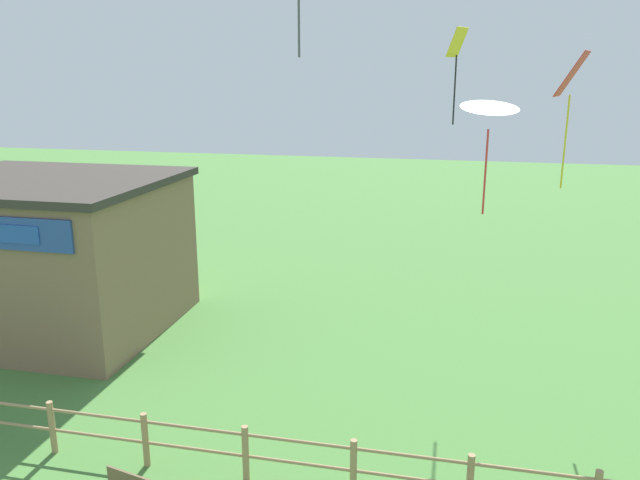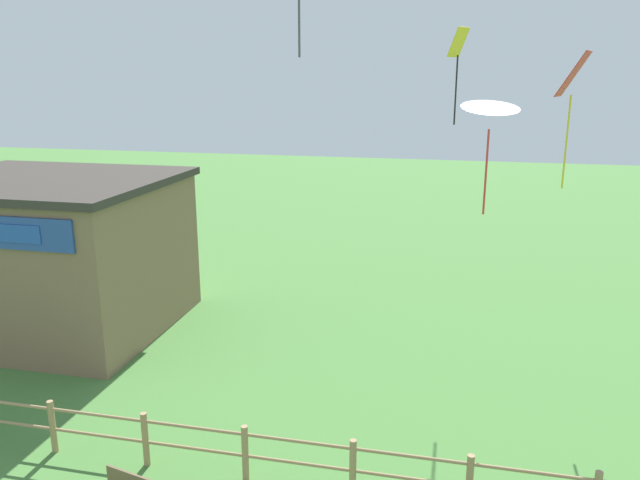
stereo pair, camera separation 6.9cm
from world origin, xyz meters
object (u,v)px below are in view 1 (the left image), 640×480
kite_red_diamond (571,88)px  seaside_building (47,253)px  kite_white_delta (490,107)px  kite_yellow_diamond (456,57)px

kite_red_diamond → seaside_building: bearing=-177.5°
seaside_building → kite_white_delta: (13.59, -1.94, 4.92)m
seaside_building → kite_red_diamond: bearing=2.5°
seaside_building → kite_white_delta: size_ratio=2.87×
seaside_building → kite_yellow_diamond: kite_yellow_diamond is taller
seaside_building → kite_white_delta: kite_white_delta is taller
kite_white_delta → kite_red_diamond: kite_red_diamond is taller
kite_white_delta → kite_red_diamond: (2.12, 2.62, 0.40)m
seaside_building → kite_red_diamond: size_ratio=2.21×
kite_yellow_diamond → kite_red_diamond: 3.53m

